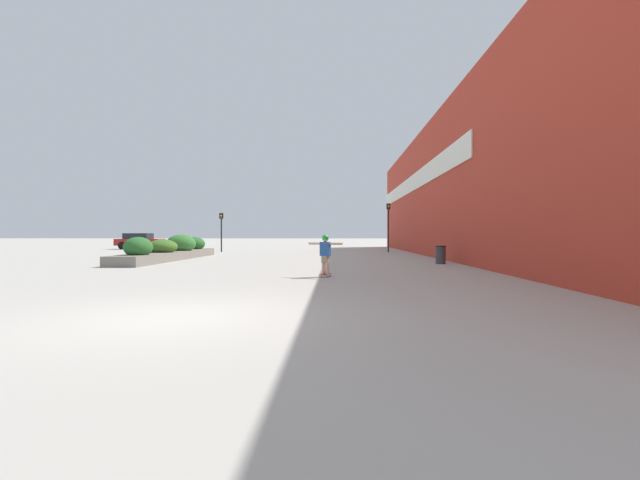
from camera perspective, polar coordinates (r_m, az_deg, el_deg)
name	(u,v)px	position (r m, az deg, el deg)	size (l,w,h in m)	color
ground_plane	(172,317)	(7.59, -19.18, -9.66)	(300.00, 300.00, 0.00)	#ADA89E
building_wall_right	(437,187)	(26.79, 15.35, 6.83)	(0.67, 45.46, 8.44)	#B23323
planter_box	(172,250)	(24.77, -19.12, -1.29)	(1.68, 11.32, 1.37)	slate
skateboard	(325,275)	(13.81, 0.71, -4.66)	(0.41, 0.63, 0.10)	maroon
skateboarder	(325,250)	(13.75, 0.71, -1.36)	(1.12, 0.54, 1.27)	tan
trash_bin	(441,255)	(20.73, 15.79, -1.90)	(0.48, 0.48, 0.85)	#38383D
car_leftmost	(140,241)	(43.75, -22.92, -0.08)	(4.16, 1.94, 1.50)	maroon
car_center_left	(493,241)	(42.69, 22.12, -0.11)	(4.79, 1.85, 1.51)	black
traffic_light_left	(221,225)	(34.82, -13.03, 1.96)	(0.28, 0.30, 3.09)	black
traffic_light_right	(388,219)	(33.47, 9.11, 2.74)	(0.28, 0.30, 3.78)	black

